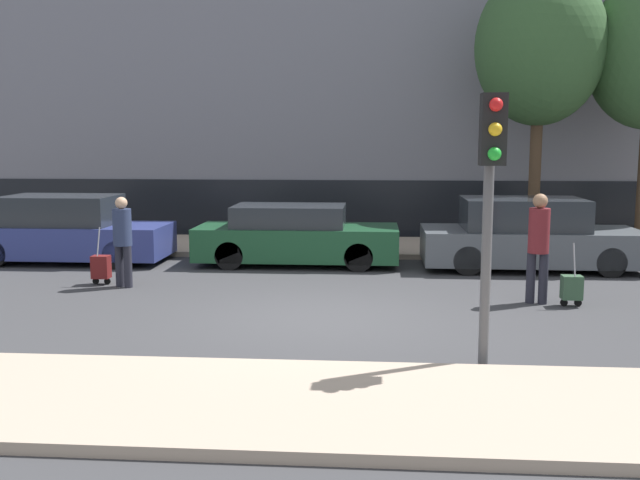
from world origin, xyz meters
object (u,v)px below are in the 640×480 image
object	(u,v)px
pedestrian_right	(539,241)
bare_tree_down_street	(540,47)
pedestrian_left	(123,236)
traffic_light	(491,175)
parked_car_1	(296,236)
parked_car_2	(528,236)
parked_bicycle	(510,229)
parked_car_0	(68,231)
trolley_right	(572,288)
trolley_left	(101,267)

from	to	relation	value
pedestrian_right	bare_tree_down_street	xyz separation A→B (m)	(1.15, 5.74, 3.82)
pedestrian_left	bare_tree_down_street	world-z (taller)	bare_tree_down_street
pedestrian_left	traffic_light	size ratio (longest dim) A/B	0.52
parked_car_1	parked_car_2	xyz separation A→B (m)	(4.93, -0.16, 0.07)
parked_bicycle	parked_car_0	bearing A→B (deg)	-164.95
pedestrian_right	traffic_light	bearing A→B (deg)	87.91
parked_car_0	bare_tree_down_street	world-z (taller)	bare_tree_down_street
parked_car_0	bare_tree_down_street	size ratio (longest dim) A/B	0.66
bare_tree_down_street	pedestrian_left	bearing A→B (deg)	-149.54
trolley_right	pedestrian_left	bearing A→B (deg)	173.07
traffic_light	parked_car_1	bearing A→B (deg)	113.17
trolley_right	bare_tree_down_street	xyz separation A→B (m)	(0.63, 5.92, 4.55)
pedestrian_right	trolley_right	xyz separation A→B (m)	(0.52, -0.18, -0.74)
bare_tree_down_street	parked_car_1	bearing A→B (deg)	-157.48
parked_car_0	parked_car_2	bearing A→B (deg)	-0.50
parked_car_1	bare_tree_down_street	size ratio (longest dim) A/B	0.66
parked_car_1	parked_car_2	size ratio (longest dim) A/B	0.97
pedestrian_left	traffic_light	distance (m)	7.50
trolley_right	traffic_light	bearing A→B (deg)	-118.96
parked_car_0	trolley_left	size ratio (longest dim) A/B	3.99
parked_car_0	parked_bicycle	bearing A→B (deg)	15.05
pedestrian_left	trolley_right	world-z (taller)	pedestrian_left
pedestrian_right	parked_bicycle	distance (m)	6.18
pedestrian_right	trolley_right	bearing A→B (deg)	179.93
parked_car_0	trolley_right	distance (m)	10.64
pedestrian_left	parked_bicycle	size ratio (longest dim) A/B	0.94
parked_car_2	pedestrian_right	distance (m)	3.35
parked_bicycle	bare_tree_down_street	xyz separation A→B (m)	(0.46, -0.37, 4.37)
parked_car_2	bare_tree_down_street	world-z (taller)	bare_tree_down_street
parked_bicycle	pedestrian_left	bearing A→B (deg)	-146.25
parked_car_1	bare_tree_down_street	xyz separation A→B (m)	(5.56, 2.30, 4.25)
trolley_left	bare_tree_down_street	size ratio (longest dim) A/B	0.16
parked_car_0	trolley_left	world-z (taller)	parked_car_0
traffic_light	bare_tree_down_street	world-z (taller)	bare_tree_down_street
traffic_light	parked_bicycle	world-z (taller)	traffic_light
parked_car_2	pedestrian_left	distance (m)	8.22
parked_car_2	trolley_right	size ratio (longest dim) A/B	4.28
pedestrian_right	trolley_left	bearing A→B (deg)	11.75
parked_car_0	parked_car_2	world-z (taller)	parked_car_2
parked_car_1	bare_tree_down_street	world-z (taller)	bare_tree_down_street
trolley_left	pedestrian_right	distance (m)	7.91
traffic_light	bare_tree_down_street	size ratio (longest dim) A/B	0.48
trolley_left	parked_bicycle	world-z (taller)	trolley_left
parked_car_2	traffic_light	distance (m)	7.35
bare_tree_down_street	pedestrian_right	bearing A→B (deg)	-101.28
parked_bicycle	parked_car_2	bearing A→B (deg)	-93.35
traffic_light	trolley_left	bearing A→B (deg)	144.43
pedestrian_left	parked_car_1	bearing A→B (deg)	64.13
trolley_left	traffic_light	world-z (taller)	traffic_light
trolley_left	parked_bicycle	size ratio (longest dim) A/B	0.61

